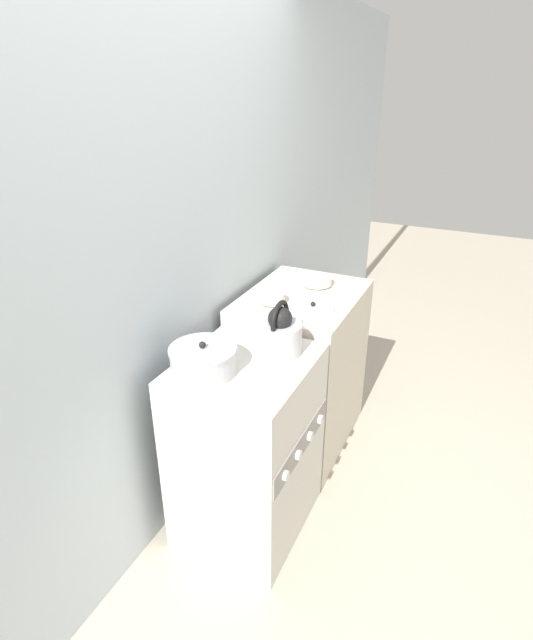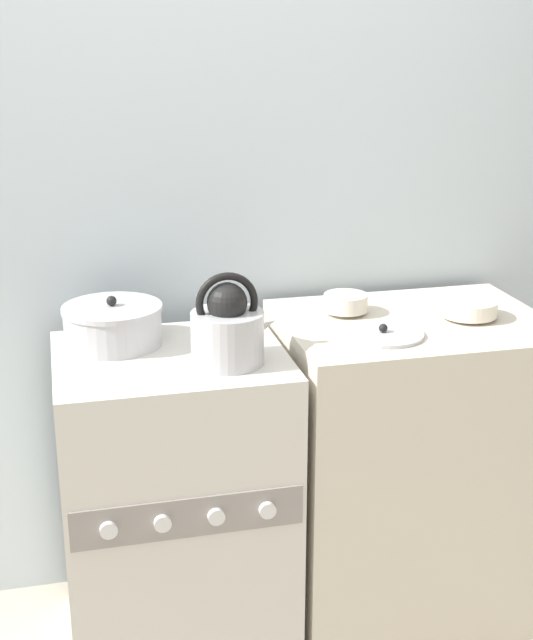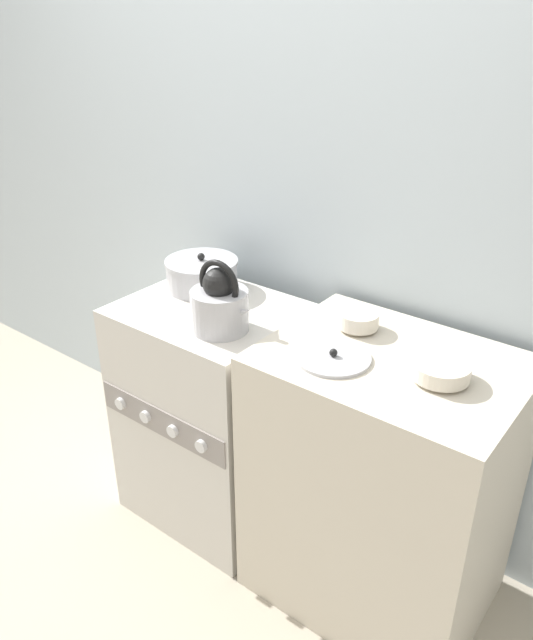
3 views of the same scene
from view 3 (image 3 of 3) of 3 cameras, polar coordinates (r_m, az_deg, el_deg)
name	(u,v)px [view 3 (image 3 of 3)]	position (r m, az deg, el deg)	size (l,w,h in m)	color
ground_plane	(172,539)	(2.62, -8.60, -19.15)	(12.00, 12.00, 0.00)	#B2A893
wall_back	(274,190)	(2.39, 0.73, 11.80)	(7.00, 0.06, 2.50)	silver
stove	(214,412)	(2.47, -4.86, -8.40)	(0.62, 0.56, 0.90)	beige
counter	(380,482)	(2.15, 10.37, -14.37)	(0.76, 0.58, 0.94)	beige
kettle	(220,304)	(2.04, -4.28, 1.47)	(0.24, 0.19, 0.25)	#B2B2B7
cooking_pot	(202,274)	(2.38, -5.92, 4.21)	(0.28, 0.28, 0.14)	#B2B2B7
enamel_bowl	(441,370)	(1.79, 15.66, -4.44)	(0.16, 0.16, 0.05)	beige
small_ceramic_bowl	(359,320)	(2.01, 8.41, 0.01)	(0.13, 0.13, 0.06)	beige
loose_pot_lid	(333,358)	(1.85, 6.11, -3.43)	(0.22, 0.22, 0.03)	#B2B2B7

